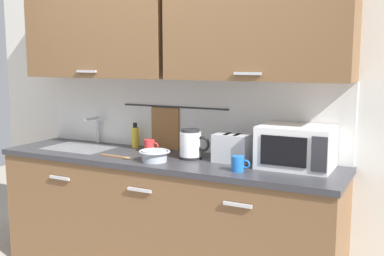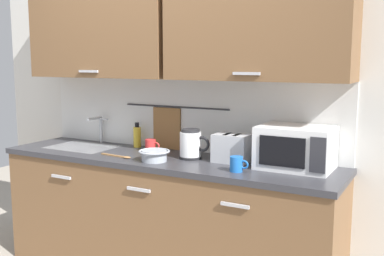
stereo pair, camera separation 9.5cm
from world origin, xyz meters
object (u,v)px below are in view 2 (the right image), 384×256
object	(u,v)px
microwave	(296,148)
dish_soap_bottle	(137,136)
mixing_bowl	(154,155)
electric_kettle	(191,144)
mug_by_kettle	(237,164)
mug_near_sink	(151,146)
toaster	(232,148)
wooden_spoon	(119,156)

from	to	relation	value
microwave	dish_soap_bottle	distance (m)	1.31
dish_soap_bottle	mixing_bowl	size ratio (longest dim) A/B	0.92
microwave	mixing_bowl	world-z (taller)	microwave
dish_soap_bottle	electric_kettle	bearing A→B (deg)	-16.48
mug_by_kettle	mug_near_sink	bearing A→B (deg)	162.11
mixing_bowl	toaster	world-z (taller)	toaster
electric_kettle	mug_by_kettle	size ratio (longest dim) A/B	1.89
toaster	wooden_spoon	size ratio (longest dim) A/B	0.93
mixing_bowl	microwave	bearing A→B (deg)	15.85
dish_soap_bottle	mug_near_sink	world-z (taller)	dish_soap_bottle
dish_soap_bottle	wooden_spoon	distance (m)	0.40
microwave	toaster	bearing A→B (deg)	-176.80
mug_near_sink	wooden_spoon	distance (m)	0.28
electric_kettle	mug_by_kettle	world-z (taller)	electric_kettle
dish_soap_bottle	mixing_bowl	distance (m)	0.55
mixing_bowl	toaster	size ratio (longest dim) A/B	0.84
wooden_spoon	dish_soap_bottle	bearing A→B (deg)	106.43
electric_kettle	toaster	bearing A→B (deg)	6.78
dish_soap_bottle	toaster	world-z (taller)	dish_soap_bottle
dish_soap_bottle	mug_near_sink	bearing A→B (deg)	-28.11
dish_soap_bottle	mixing_bowl	bearing A→B (deg)	-42.41
electric_kettle	mug_by_kettle	xyz separation A→B (m)	(0.43, -0.20, -0.05)
microwave	wooden_spoon	bearing A→B (deg)	-167.66
mixing_bowl	wooden_spoon	size ratio (longest dim) A/B	0.77
electric_kettle	dish_soap_bottle	bearing A→B (deg)	163.52
microwave	wooden_spoon	world-z (taller)	microwave
electric_kettle	toaster	xyz separation A→B (m)	(0.30, 0.04, -0.01)
mixing_bowl	mug_near_sink	bearing A→B (deg)	127.76
mug_near_sink	mixing_bowl	bearing A→B (deg)	-52.24
dish_soap_bottle	wooden_spoon	size ratio (longest dim) A/B	0.71
toaster	wooden_spoon	distance (m)	0.81
mug_near_sink	microwave	bearing A→B (deg)	-0.29
microwave	electric_kettle	xyz separation A→B (m)	(-0.72, -0.06, -0.03)
toaster	mug_by_kettle	bearing A→B (deg)	-59.82
electric_kettle	wooden_spoon	world-z (taller)	electric_kettle
dish_soap_bottle	mug_near_sink	distance (m)	0.23
toaster	wooden_spoon	world-z (taller)	toaster
toaster	mug_by_kettle	distance (m)	0.27
dish_soap_bottle	toaster	size ratio (longest dim) A/B	0.77
dish_soap_bottle	wooden_spoon	bearing A→B (deg)	-73.57
electric_kettle	mug_by_kettle	bearing A→B (deg)	-24.62
microwave	wooden_spoon	xyz separation A→B (m)	(-1.19, -0.26, -0.13)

